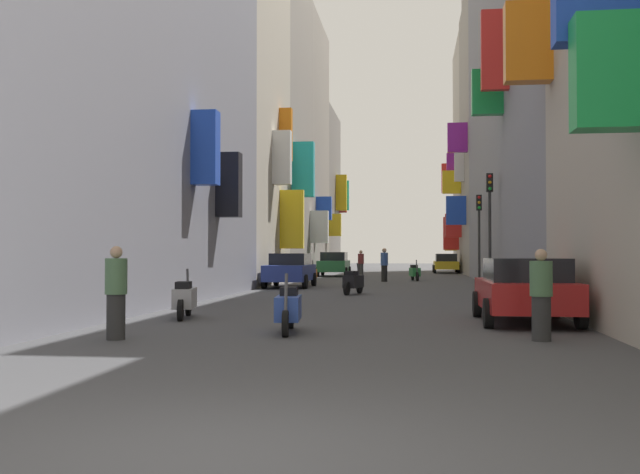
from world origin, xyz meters
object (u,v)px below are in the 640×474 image
at_px(scooter_silver, 185,298).
at_px(pedestrian_mid_street, 361,263).
at_px(parked_car_green, 334,264).
at_px(parked_car_red, 525,289).
at_px(traffic_light_far_corner, 490,211).
at_px(scooter_orange, 310,274).
at_px(pedestrian_near_left, 384,265).
at_px(pedestrian_crossing, 541,295).
at_px(scooter_green, 415,272).
at_px(scooter_blue, 288,308).
at_px(parked_car_blue, 290,269).
at_px(pedestrian_near_right, 116,293).
at_px(parked_car_yellow, 446,263).
at_px(traffic_light_near_corner, 479,223).
at_px(scooter_black, 353,282).

height_order(scooter_silver, pedestrian_mid_street, pedestrian_mid_street).
relative_size(parked_car_green, scooter_silver, 2.05).
bearing_deg(parked_car_red, traffic_light_far_corner, 87.14).
bearing_deg(scooter_orange, pedestrian_mid_street, 80.01).
distance_m(scooter_silver, pedestrian_near_left, 22.23).
bearing_deg(pedestrian_near_left, pedestrian_crossing, -81.72).
distance_m(scooter_orange, scooter_green, 6.40).
height_order(scooter_blue, pedestrian_crossing, pedestrian_crossing).
relative_size(parked_car_green, scooter_green, 2.15).
height_order(parked_car_blue, pedestrian_crossing, pedestrian_crossing).
bearing_deg(traffic_light_far_corner, scooter_blue, -108.11).
bearing_deg(scooter_green, parked_car_red, -84.45).
distance_m(scooter_blue, pedestrian_mid_street, 32.79).
xyz_separation_m(scooter_orange, pedestrian_mid_street, (1.80, 10.25, 0.37)).
xyz_separation_m(pedestrian_near_right, traffic_light_far_corner, (8.18, 18.02, 2.38)).
bearing_deg(scooter_silver, parked_car_green, 89.86).
height_order(pedestrian_near_left, traffic_light_far_corner, traffic_light_far_corner).
relative_size(scooter_blue, pedestrian_crossing, 1.26).
bearing_deg(parked_car_yellow, pedestrian_near_right, -99.85).
xyz_separation_m(scooter_orange, scooter_green, (5.19, 3.74, -0.00)).
distance_m(pedestrian_crossing, traffic_light_near_corner, 23.01).
bearing_deg(pedestrian_near_left, scooter_black, -93.18).
bearing_deg(traffic_light_near_corner, scooter_green, 126.77).
height_order(parked_car_blue, scooter_orange, parked_car_blue).
bearing_deg(pedestrian_near_right, pedestrian_crossing, 5.82).
height_order(scooter_orange, pedestrian_near_left, pedestrian_near_left).
bearing_deg(pedestrian_near_left, scooter_green, 47.24).
relative_size(scooter_green, pedestrian_near_right, 1.12).
height_order(parked_car_blue, parked_car_green, parked_car_green).
xyz_separation_m(pedestrian_near_right, traffic_light_near_corner, (8.25, 23.63, 2.12)).
relative_size(pedestrian_crossing, pedestrian_near_left, 0.90).
bearing_deg(scooter_green, pedestrian_near_left, -132.76).
bearing_deg(parked_car_blue, pedestrian_crossing, -68.02).
bearing_deg(parked_car_yellow, scooter_silver, -101.00).
relative_size(scooter_black, scooter_blue, 0.93).
relative_size(scooter_orange, pedestrian_mid_street, 1.17).
distance_m(scooter_orange, pedestrian_crossing, 24.38).
distance_m(scooter_black, pedestrian_mid_street, 20.02).
distance_m(pedestrian_near_left, pedestrian_mid_street, 8.42).
xyz_separation_m(pedestrian_crossing, pedestrian_mid_street, (-5.49, 33.51, 0.06)).
height_order(parked_car_yellow, parked_car_green, parked_car_green).
distance_m(scooter_orange, traffic_light_far_corner, 10.51).
bearing_deg(scooter_blue, parked_car_red, 28.20).
height_order(parked_car_red, pedestrian_near_left, pedestrian_near_left).
relative_size(parked_car_yellow, scooter_blue, 2.25).
bearing_deg(pedestrian_mid_street, pedestrian_crossing, -80.70).
distance_m(parked_car_yellow, traffic_light_near_corner, 19.79).
bearing_deg(traffic_light_near_corner, parked_car_yellow, 92.14).
xyz_separation_m(scooter_silver, scooter_green, (5.27, 23.62, -0.00)).
height_order(pedestrian_crossing, pedestrian_near_left, pedestrian_near_left).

